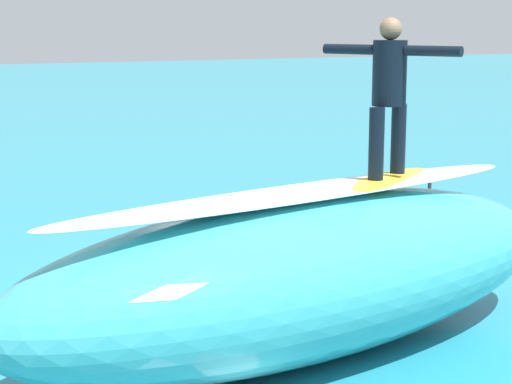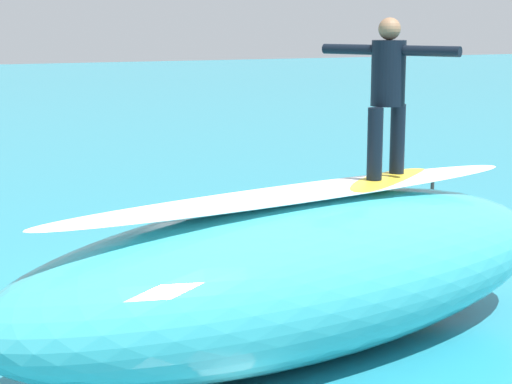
# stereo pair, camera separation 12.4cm
# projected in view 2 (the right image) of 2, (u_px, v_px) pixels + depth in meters

# --- Properties ---
(ground_plane) EXTENTS (120.00, 120.00, 0.00)m
(ground_plane) POSITION_uv_depth(u_px,v_px,m) (235.00, 279.00, 11.82)
(ground_plane) COLOR teal
(wave_crest) EXTENTS (7.08, 3.42, 1.64)m
(wave_crest) POSITION_uv_depth(u_px,v_px,m) (301.00, 276.00, 9.06)
(wave_crest) COLOR teal
(wave_crest) RESTS_ON ground_plane
(wave_foam_lip) EXTENTS (5.82, 1.82, 0.08)m
(wave_foam_lip) POSITION_uv_depth(u_px,v_px,m) (302.00, 193.00, 8.90)
(wave_foam_lip) COLOR white
(wave_foam_lip) RESTS_ON wave_crest
(surfboard_riding) EXTENTS (1.85, 1.34, 0.09)m
(surfboard_riding) POSITION_uv_depth(u_px,v_px,m) (385.00, 181.00, 9.55)
(surfboard_riding) COLOR yellow
(surfboard_riding) RESTS_ON wave_crest
(surfer_riding) EXTENTS (0.86, 1.43, 1.67)m
(surfer_riding) POSITION_uv_depth(u_px,v_px,m) (388.00, 85.00, 9.35)
(surfer_riding) COLOR black
(surfer_riding) RESTS_ON surfboard_riding
(surfboard_paddling) EXTENTS (0.63, 2.00, 0.09)m
(surfboard_paddling) POSITION_uv_depth(u_px,v_px,m) (156.00, 265.00, 12.34)
(surfboard_paddling) COLOR yellow
(surfboard_paddling) RESTS_ON ground_plane
(surfer_paddling) EXTENTS (0.43, 1.83, 0.33)m
(surfer_paddling) POSITION_uv_depth(u_px,v_px,m) (160.00, 254.00, 12.19)
(surfer_paddling) COLOR black
(surfer_paddling) RESTS_ON surfboard_paddling
(buoy_marker) EXTENTS (0.58, 0.58, 0.98)m
(buoy_marker) POSITION_uv_depth(u_px,v_px,m) (431.00, 217.00, 14.15)
(buoy_marker) COLOR yellow
(buoy_marker) RESTS_ON ground_plane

